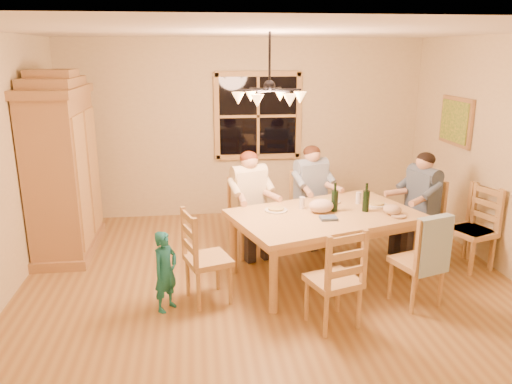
{
  "coord_description": "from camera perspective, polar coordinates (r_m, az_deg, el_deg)",
  "views": [
    {
      "loc": [
        -0.77,
        -5.11,
        2.52
      ],
      "look_at": [
        -0.12,
        0.1,
        1.02
      ],
      "focal_mm": 35.0,
      "sensor_mm": 36.0,
      "label": 1
    }
  ],
  "objects": [
    {
      "name": "floor",
      "position": [
        5.75,
        1.38,
        -10.11
      ],
      "size": [
        5.5,
        5.5,
        0.0
      ],
      "primitive_type": "plane",
      "color": "olive",
      "rests_on": "ground"
    },
    {
      "name": "ceiling",
      "position": [
        5.17,
        1.59,
        17.89
      ],
      "size": [
        5.5,
        5.0,
        0.02
      ],
      "primitive_type": "cube",
      "color": "white",
      "rests_on": "wall_back"
    },
    {
      "name": "wall_back",
      "position": [
        7.74,
        -1.28,
        7.21
      ],
      "size": [
        5.5,
        0.02,
        2.7
      ],
      "primitive_type": "cube",
      "color": "#CBB98F",
      "rests_on": "floor"
    },
    {
      "name": "wall_right",
      "position": [
        6.31,
        27.04,
        3.48
      ],
      "size": [
        0.02,
        5.0,
        2.7
      ],
      "primitive_type": "cube",
      "color": "#CBB98F",
      "rests_on": "floor"
    },
    {
      "name": "window",
      "position": [
        7.7,
        0.23,
        8.67
      ],
      "size": [
        1.3,
        0.06,
        1.3
      ],
      "color": "black",
      "rests_on": "wall_back"
    },
    {
      "name": "painting",
      "position": [
        7.26,
        21.85,
        7.5
      ],
      "size": [
        0.06,
        0.78,
        0.64
      ],
      "color": "olive",
      "rests_on": "wall_right"
    },
    {
      "name": "chandelier",
      "position": [
        5.18,
        1.53,
        11.0
      ],
      "size": [
        0.77,
        0.68,
        0.71
      ],
      "color": "black",
      "rests_on": "ceiling"
    },
    {
      "name": "armoire",
      "position": [
        6.69,
        -21.17,
        2.19
      ],
      "size": [
        0.66,
        1.4,
        2.3
      ],
      "color": "olive",
      "rests_on": "floor"
    },
    {
      "name": "dining_table",
      "position": [
        5.68,
        7.87,
        -3.32
      ],
      "size": [
        2.3,
        1.79,
        0.76
      ],
      "rotation": [
        0.0,
        0.0,
        0.31
      ],
      "color": "tan",
      "rests_on": "floor"
    },
    {
      "name": "chair_far_left",
      "position": [
        6.36,
        -0.73,
        -4.48
      ],
      "size": [
        0.55,
        0.53,
        0.99
      ],
      "rotation": [
        0.0,
        0.0,
        3.45
      ],
      "color": "#A58049",
      "rests_on": "floor"
    },
    {
      "name": "chair_far_right",
      "position": [
        6.76,
        6.22,
        -3.34
      ],
      "size": [
        0.55,
        0.53,
        0.99
      ],
      "rotation": [
        0.0,
        0.0,
        3.45
      ],
      "color": "#A58049",
      "rests_on": "floor"
    },
    {
      "name": "chair_near_left",
      "position": [
        4.84,
        8.76,
        -11.58
      ],
      "size": [
        0.55,
        0.53,
        0.99
      ],
      "rotation": [
        0.0,
        0.0,
        0.31
      ],
      "color": "#A58049",
      "rests_on": "floor"
    },
    {
      "name": "chair_near_right",
      "position": [
        5.42,
        17.8,
        -9.08
      ],
      "size": [
        0.55,
        0.53,
        0.99
      ],
      "rotation": [
        0.0,
        0.0,
        0.31
      ],
      "color": "#A58049",
      "rests_on": "floor"
    },
    {
      "name": "chair_end_left",
      "position": [
        5.24,
        -5.45,
        -9.2
      ],
      "size": [
        0.53,
        0.55,
        0.99
      ],
      "rotation": [
        0.0,
        0.0,
        -1.26
      ],
      "color": "#A58049",
      "rests_on": "floor"
    },
    {
      "name": "chair_end_right",
      "position": [
        6.63,
        18.03,
        -4.44
      ],
      "size": [
        0.53,
        0.55,
        0.99
      ],
      "rotation": [
        0.0,
        0.0,
        1.88
      ],
      "color": "#A58049",
      "rests_on": "floor"
    },
    {
      "name": "adult_woman",
      "position": [
        6.2,
        -0.75,
        0.18
      ],
      "size": [
        0.49,
        0.52,
        0.87
      ],
      "rotation": [
        0.0,
        0.0,
        3.45
      ],
      "color": "beige",
      "rests_on": "floor"
    },
    {
      "name": "adult_plaid_man",
      "position": [
        6.6,
        6.36,
        1.07
      ],
      "size": [
        0.49,
        0.52,
        0.87
      ],
      "rotation": [
        0.0,
        0.0,
        3.45
      ],
      "color": "#305785",
      "rests_on": "floor"
    },
    {
      "name": "adult_slate_man",
      "position": [
        6.47,
        18.44,
        0.03
      ],
      "size": [
        0.52,
        0.49,
        0.87
      ],
      "rotation": [
        0.0,
        0.0,
        1.88
      ],
      "color": "#44556C",
      "rests_on": "floor"
    },
    {
      "name": "towel",
      "position": [
        5.14,
        19.6,
        -5.8
      ],
      "size": [
        0.39,
        0.21,
        0.58
      ],
      "primitive_type": "cube",
      "rotation": [
        0.0,
        0.0,
        0.31
      ],
      "color": "#96BACB",
      "rests_on": "chair_near_right"
    },
    {
      "name": "wine_bottle_a",
      "position": [
        5.69,
        8.99,
        -0.58
      ],
      "size": [
        0.08,
        0.08,
        0.33
      ],
      "primitive_type": "cylinder",
      "color": "black",
      "rests_on": "dining_table"
    },
    {
      "name": "wine_bottle_b",
      "position": [
        5.75,
        12.48,
        -0.59
      ],
      "size": [
        0.08,
        0.08,
        0.33
      ],
      "primitive_type": "cylinder",
      "color": "black",
      "rests_on": "dining_table"
    },
    {
      "name": "plate_woman",
      "position": [
        5.67,
        2.3,
        -2.1
      ],
      "size": [
        0.26,
        0.26,
        0.02
      ],
      "primitive_type": "cylinder",
      "color": "white",
      "rests_on": "dining_table"
    },
    {
      "name": "plate_plaid",
      "position": [
        6.06,
        8.38,
        -1.06
      ],
      "size": [
        0.26,
        0.26,
        0.02
      ],
      "primitive_type": "cylinder",
      "color": "white",
      "rests_on": "dining_table"
    },
    {
      "name": "plate_slate",
      "position": [
        6.03,
        13.56,
        -1.43
      ],
      "size": [
        0.26,
        0.26,
        0.02
      ],
      "primitive_type": "cylinder",
      "color": "white",
      "rests_on": "dining_table"
    },
    {
      "name": "wine_glass_a",
      "position": [
        5.75,
        5.29,
        -1.24
      ],
      "size": [
        0.06,
        0.06,
        0.14
      ],
      "primitive_type": "cylinder",
      "color": "silver",
      "rests_on": "dining_table"
    },
    {
      "name": "wine_glass_b",
      "position": [
        6.05,
        11.63,
        -0.66
      ],
      "size": [
        0.06,
        0.06,
        0.14
      ],
      "primitive_type": "cylinder",
      "color": "silver",
      "rests_on": "dining_table"
    },
    {
      "name": "cap",
      "position": [
        5.75,
        15.31,
        -1.94
      ],
      "size": [
        0.2,
        0.2,
        0.11
      ],
      "primitive_type": "ellipsoid",
      "color": "tan",
      "rests_on": "dining_table"
    },
    {
      "name": "napkin",
      "position": [
        5.44,
        8.28,
        -2.97
      ],
      "size": [
        0.21,
        0.19,
        0.03
      ],
      "primitive_type": "cube",
      "rotation": [
        0.0,
        0.0,
        0.31
      ],
      "color": "#475C82",
      "rests_on": "dining_table"
    },
    {
      "name": "cloth_bundle",
      "position": [
        5.65,
        7.45,
        -1.58
      ],
      "size": [
        0.28,
        0.22,
        0.15
      ],
      "primitive_type": "ellipsoid",
      "color": "#C5A58F",
      "rests_on": "dining_table"
    },
    {
      "name": "child",
      "position": [
        5.07,
        -10.31,
        -8.9
      ],
      "size": [
        0.34,
        0.36,
        0.83
      ],
      "primitive_type": "imported",
      "rotation": [
        0.0,
        0.0,
        0.89
      ],
      "color": "#196B71",
      "rests_on": "floor"
    },
    {
      "name": "chair_spare_front",
      "position": [
        6.51,
        23.2,
        -5.35
      ],
      "size": [
        0.56,
        0.57,
        0.99
      ],
      "rotation": [
        0.0,
        0.0,
        1.98
      ],
      "color": "#A58049",
      "rests_on": "floor"
    },
    {
      "name": "chair_spare_back",
      "position": [
        6.49,
        23.34,
        -5.44
      ],
      "size": [
        0.53,
        0.54,
        0.99
      ],
      "rotation": [
        0.0,
        0.0,
        1.85
      ],
      "color": "#A58049",
      "rests_on": "floor"
    }
  ]
}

